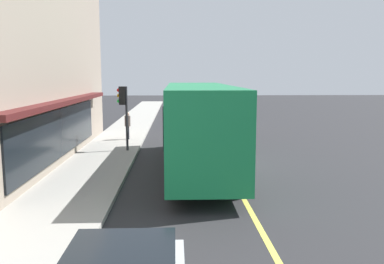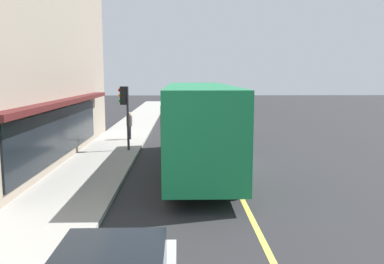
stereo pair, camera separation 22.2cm
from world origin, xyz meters
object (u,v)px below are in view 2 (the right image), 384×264
(bus, at_px, (199,123))
(traffic_light, at_px, (124,103))
(car_white, at_px, (238,116))
(pedestrian_near_storefront, at_px, (129,123))

(bus, relative_size, traffic_light, 3.48)
(car_white, distance_m, pedestrian_near_storefront, 10.39)
(bus, height_order, traffic_light, bus)
(bus, bearing_deg, traffic_light, 43.41)
(bus, bearing_deg, pedestrian_near_storefront, 27.59)
(traffic_light, bearing_deg, bus, -136.59)
(traffic_light, xyz_separation_m, pedestrian_near_storefront, (3.48, 0.23, -1.42))
(pedestrian_near_storefront, bearing_deg, bus, -152.41)
(traffic_light, height_order, car_white, traffic_light)
(bus, relative_size, pedestrian_near_storefront, 6.92)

